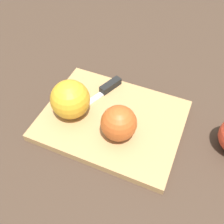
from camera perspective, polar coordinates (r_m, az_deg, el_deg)
The scene contains 5 objects.
ground_plane at distance 0.61m, azimuth 0.00°, elevation -2.31°, with size 4.00×4.00×0.00m, color #38281E.
cutting_board at distance 0.60m, azimuth 0.00°, elevation -1.78°, with size 0.34×0.28×0.02m.
apple_half_left at distance 0.54m, azimuth 1.46°, elevation -2.44°, with size 0.08×0.08×0.08m.
apple_half_right at distance 0.58m, azimuth -9.05°, elevation 2.72°, with size 0.09×0.09×0.09m.
knife at distance 0.65m, azimuth -0.93°, elevation 5.33°, with size 0.08×0.13×0.02m.
Camera 1 is at (-0.10, 0.36, 0.48)m, focal length 42.00 mm.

